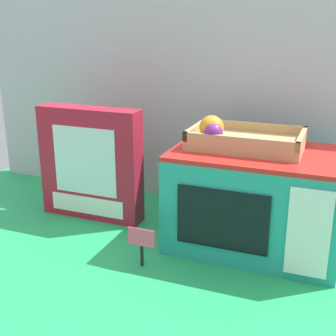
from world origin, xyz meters
name	(u,v)px	position (x,y,z in m)	size (l,w,h in m)	color
ground_plane	(179,230)	(0.00, 0.00, 0.00)	(1.70, 1.70, 0.00)	#219E54
display_back_panel	(208,97)	(0.00, 0.26, 0.35)	(1.61, 0.03, 0.69)	#B7BABF
toy_microwave	(256,199)	(0.22, -0.01, 0.13)	(0.43, 0.29, 0.26)	teal
food_groups_crate	(240,139)	(0.16, 0.00, 0.29)	(0.29, 0.18, 0.09)	tan
cookie_set_box	(91,164)	(-0.28, 0.00, 0.17)	(0.32, 0.07, 0.34)	#B2192D
price_sign	(141,241)	(-0.02, -0.22, 0.07)	(0.07, 0.01, 0.10)	black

